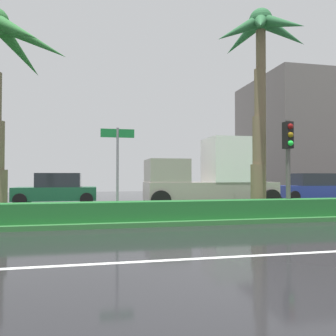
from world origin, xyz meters
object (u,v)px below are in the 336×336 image
street_name_sign (117,160)px  car_in_traffic_second (57,189)px  palm_tree_centre_left (261,58)px  traffic_signal_median_right (288,150)px  box_truck_lead (211,176)px  car_in_traffic_third (311,188)px

street_name_sign → car_in_traffic_second: bearing=109.0°
palm_tree_centre_left → traffic_signal_median_right: (0.44, -1.19, -3.67)m
street_name_sign → box_truck_lead: bearing=44.7°
car_in_traffic_third → traffic_signal_median_right: bearing=51.1°
street_name_sign → traffic_signal_median_right: bearing=-2.4°
street_name_sign → car_in_traffic_third: 14.74m
palm_tree_centre_left → car_in_traffic_second: palm_tree_centre_left is taller
street_name_sign → box_truck_lead: (4.92, 4.87, -0.53)m
palm_tree_centre_left → car_in_traffic_third: bearing=44.7°
traffic_signal_median_right → box_truck_lead: (-1.12, 5.13, -0.96)m
box_truck_lead → car_in_traffic_third: bearing=-159.2°
street_name_sign → car_in_traffic_second: size_ratio=0.70×
car_in_traffic_second → car_in_traffic_third: bearing=178.8°
palm_tree_centre_left → street_name_sign: bearing=-170.5°
palm_tree_centre_left → box_truck_lead: (-0.68, 3.94, -4.64)m
traffic_signal_median_right → car_in_traffic_third: size_ratio=0.80×
car_in_traffic_second → car_in_traffic_third: size_ratio=1.00×
car_in_traffic_third → palm_tree_centre_left: bearing=44.7°
traffic_signal_median_right → street_name_sign: traffic_signal_median_right is taller
palm_tree_centre_left → box_truck_lead: bearing=99.8°
palm_tree_centre_left → car_in_traffic_second: size_ratio=1.86×
traffic_signal_median_right → car_in_traffic_third: (6.44, 8.00, -1.69)m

